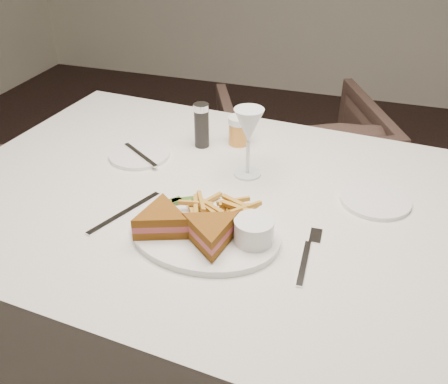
% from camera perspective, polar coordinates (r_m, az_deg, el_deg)
% --- Properties ---
extents(ground, '(5.00, 5.00, 0.00)m').
position_cam_1_polar(ground, '(1.76, 5.89, -19.45)').
color(ground, black).
rests_on(ground, ground).
extents(table, '(1.44, 1.02, 0.75)m').
position_cam_1_polar(table, '(1.40, 0.65, -13.77)').
color(table, silver).
rests_on(table, ground).
extents(chair_far, '(0.84, 0.82, 0.66)m').
position_cam_1_polar(chair_far, '(2.20, 8.35, 3.55)').
color(chair_far, '#44312A').
rests_on(chair_far, ground).
extents(table_setting, '(0.77, 0.64, 0.18)m').
position_cam_1_polar(table_setting, '(1.09, -0.55, -0.62)').
color(table_setting, white).
rests_on(table_setting, table).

